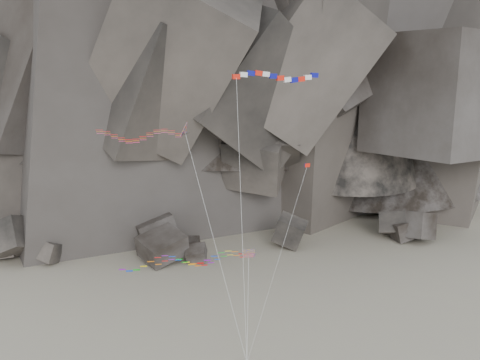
{
  "coord_description": "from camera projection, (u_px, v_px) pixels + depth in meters",
  "views": [
    {
      "loc": [
        -6.57,
        -55.21,
        32.26
      ],
      "look_at": [
        0.07,
        6.0,
        19.21
      ],
      "focal_mm": 40.0,
      "sensor_mm": 36.0,
      "label": 1
    }
  ],
  "objects": [
    {
      "name": "parafoil_kite",
      "position": [
        181.0,
        260.0,
        59.01
      ],
      "size": [
        15.53,
        5.58,
        10.95
      ],
      "rotation": [
        0.0,
        0.0,
        -0.26
      ],
      "color": "#D3A10B",
      "rests_on": "ground"
    },
    {
      "name": "pennant_kite",
      "position": [
        296.0,
        200.0,
        57.26
      ],
      "size": [
        7.33,
        4.33,
        20.66
      ],
      "rotation": [
        0.0,
        0.0,
        0.38
      ],
      "color": "red",
      "rests_on": "ground"
    },
    {
      "name": "boulder_field",
      "position": [
        204.0,
        240.0,
        95.01
      ],
      "size": [
        81.26,
        17.89,
        8.99
      ],
      "color": "#47423F",
      "rests_on": "ground"
    },
    {
      "name": "ground",
      "position": [
        245.0,
        355.0,
        61.08
      ],
      "size": [
        260.0,
        260.0,
        0.0
      ],
      "primitive_type": "plane",
      "color": "gray",
      "rests_on": "ground"
    },
    {
      "name": "delta_kite",
      "position": [
        137.0,
        134.0,
        59.73
      ],
      "size": [
        16.27,
        10.54,
        24.95
      ],
      "rotation": [
        0.0,
        0.0,
        -0.41
      ],
      "color": "red",
      "rests_on": "ground"
    },
    {
      "name": "banner_kite",
      "position": [
        276.0,
        78.0,
        58.56
      ],
      "size": [
        9.81,
        8.91,
        30.47
      ],
      "rotation": [
        0.0,
        0.0,
        0.15
      ],
      "color": "red",
      "rests_on": "ground"
    },
    {
      "name": "headland",
      "position": [
        209.0,
        23.0,
        120.45
      ],
      "size": [
        110.0,
        70.0,
        84.0
      ],
      "primitive_type": null,
      "color": "#524943",
      "rests_on": "ground"
    }
  ]
}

